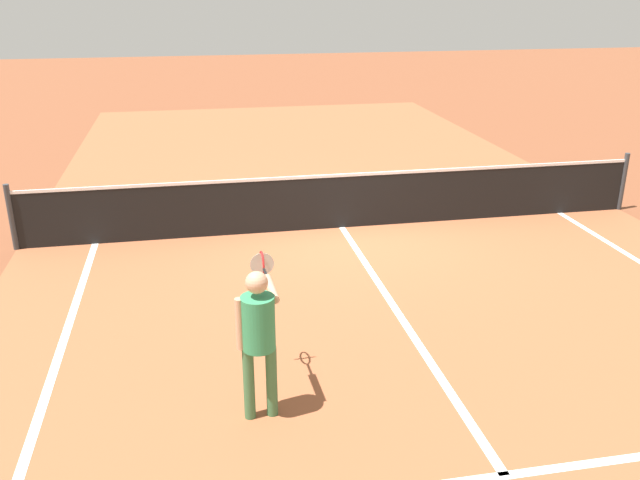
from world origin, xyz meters
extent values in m
plane|color=brown|center=(0.00, 0.00, 0.00)|extent=(60.00, 60.00, 0.00)
cube|color=#9E5433|center=(0.00, 0.00, 0.00)|extent=(10.62, 24.40, 0.00)
cube|color=white|center=(0.00, -6.40, 0.00)|extent=(8.22, 0.10, 0.01)
cube|color=white|center=(0.00, -3.20, 0.00)|extent=(0.10, 6.40, 0.01)
cylinder|color=#33383D|center=(-5.31, 0.00, 0.54)|extent=(0.09, 0.09, 1.07)
cylinder|color=#33383D|center=(5.31, 0.00, 0.54)|extent=(0.09, 0.09, 1.07)
cube|color=black|center=(0.00, 0.00, 0.46)|extent=(10.63, 0.02, 0.91)
cube|color=white|center=(0.00, 0.00, 0.94)|extent=(10.63, 0.03, 0.05)
cylinder|color=#3F7247|center=(-2.07, -5.14, 0.38)|extent=(0.11, 0.11, 0.76)
cylinder|color=#3F7247|center=(-1.85, -5.13, 0.38)|extent=(0.11, 0.11, 0.76)
cylinder|color=#338C59|center=(-1.96, -5.14, 1.02)|extent=(0.32, 0.32, 0.53)
sphere|color=tan|center=(-1.96, -5.14, 1.43)|extent=(0.21, 0.21, 0.21)
cylinder|color=tan|center=(-2.13, -5.14, 1.03)|extent=(0.08, 0.08, 0.52)
cylinder|color=tan|center=(-1.80, -4.87, 1.24)|extent=(0.10, 0.52, 0.08)
cylinder|color=black|center=(-1.82, -4.51, 1.24)|extent=(0.04, 0.22, 0.03)
torus|color=red|center=(-1.82, -4.27, 1.24)|extent=(0.03, 0.28, 0.28)
cylinder|color=silver|center=(-1.82, -4.27, 1.24)|extent=(0.25, 0.01, 0.25)
camera|label=1|loc=(-2.45, -10.70, 3.98)|focal=37.81mm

